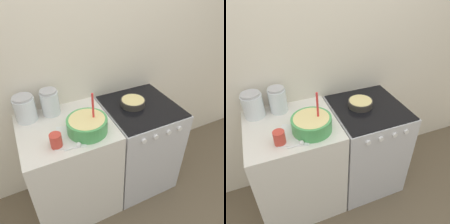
# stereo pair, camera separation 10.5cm
# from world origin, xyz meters

# --- Properties ---
(ground_plane) EXTENTS (12.00, 12.00, 0.00)m
(ground_plane) POSITION_xyz_m (0.00, 0.00, 0.00)
(ground_plane) COLOR brown
(wall_back) EXTENTS (4.42, 0.05, 2.40)m
(wall_back) POSITION_xyz_m (0.00, 0.67, 1.20)
(wall_back) COLOR beige
(wall_back) RESTS_ON ground_plane
(countertop_cabinet) EXTENTS (0.71, 0.65, 0.92)m
(countertop_cabinet) POSITION_xyz_m (-0.36, 0.32, 0.46)
(countertop_cabinet) COLOR silver
(countertop_cabinet) RESTS_ON ground_plane
(stove) EXTENTS (0.62, 0.67, 0.92)m
(stove) POSITION_xyz_m (0.33, 0.32, 0.46)
(stove) COLOR silver
(stove) RESTS_ON ground_plane
(mixing_bowl) EXTENTS (0.30, 0.30, 0.31)m
(mixing_bowl) POSITION_xyz_m (-0.22, 0.20, 0.99)
(mixing_bowl) COLOR #4CA559
(mixing_bowl) RESTS_ON countertop_cabinet
(baking_pan) EXTENTS (0.21, 0.21, 0.06)m
(baking_pan) POSITION_xyz_m (0.26, 0.36, 0.95)
(baking_pan) COLOR #38332D
(baking_pan) RESTS_ON stove
(storage_jar_left) EXTENTS (0.17, 0.17, 0.21)m
(storage_jar_left) POSITION_xyz_m (-0.60, 0.55, 1.01)
(storage_jar_left) COLOR silver
(storage_jar_left) RESTS_ON countertop_cabinet
(storage_jar_middle) EXTENTS (0.14, 0.14, 0.22)m
(storage_jar_middle) POSITION_xyz_m (-0.40, 0.55, 1.02)
(storage_jar_middle) COLOR silver
(storage_jar_middle) RESTS_ON countertop_cabinet
(tin_can) EXTENTS (0.08, 0.08, 0.10)m
(tin_can) POSITION_xyz_m (-0.46, 0.14, 0.97)
(tin_can) COLOR #CC3F33
(tin_can) RESTS_ON countertop_cabinet
(recipe_page) EXTENTS (0.28, 0.30, 0.01)m
(recipe_page) POSITION_xyz_m (-0.35, 0.19, 0.93)
(recipe_page) COLOR white
(recipe_page) RESTS_ON countertop_cabinet
(measuring_spoon) EXTENTS (0.12, 0.04, 0.04)m
(measuring_spoon) POSITION_xyz_m (-0.34, 0.07, 0.94)
(measuring_spoon) COLOR white
(measuring_spoon) RESTS_ON countertop_cabinet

